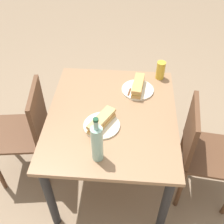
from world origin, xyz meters
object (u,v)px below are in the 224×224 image
object	(u,v)px
chair_far	(28,129)
plate_near	(138,90)
chair_near	(201,149)
knife_far	(94,122)
dining_table	(112,125)
water_bottle	(97,143)
baguette_sandwich_near	(138,86)
knife_near	(130,89)
plate_far	(102,125)
beer_glass	(161,70)
baguette_sandwich_far	(102,121)

from	to	relation	value
chair_far	plate_near	world-z (taller)	chair_far
chair_near	knife_far	xyz separation A→B (m)	(-0.02, 0.75, 0.24)
dining_table	water_bottle	distance (m)	0.45
chair_far	baguette_sandwich_near	world-z (taller)	chair_far
water_bottle	knife_near	bearing A→B (deg)	-15.24
baguette_sandwich_near	knife_near	world-z (taller)	baguette_sandwich_near
chair_far	plate_far	world-z (taller)	chair_far
baguette_sandwich_near	beer_glass	distance (m)	0.25
baguette_sandwich_near	beer_glass	xyz separation A→B (m)	(0.17, -0.17, 0.02)
dining_table	chair_far	bearing A→B (deg)	89.05
chair_near	plate_far	distance (m)	0.74
plate_far	baguette_sandwich_far	bearing A→B (deg)	-26.57
chair_far	knife_far	world-z (taller)	chair_far
knife_near	water_bottle	size ratio (longest dim) A/B	0.55
chair_far	knife_near	world-z (taller)	chair_far
baguette_sandwich_far	baguette_sandwich_near	bearing A→B (deg)	-30.97
chair_far	beer_glass	world-z (taller)	chair_far
baguette_sandwich_near	chair_far	bearing A→B (deg)	107.49
water_bottle	beer_glass	size ratio (longest dim) A/B	2.24
baguette_sandwich_near	baguette_sandwich_far	size ratio (longest dim) A/B	0.99
plate_far	dining_table	bearing A→B (deg)	-26.12
chair_far	beer_glass	size ratio (longest dim) A/B	5.98
chair_far	knife_near	bearing A→B (deg)	-71.59
plate_near	knife_far	size ratio (longest dim) A/B	1.35
water_bottle	plate_far	bearing A→B (deg)	0.83
plate_far	baguette_sandwich_far	size ratio (longest dim) A/B	1.01
knife_far	plate_near	bearing A→B (deg)	-37.18
plate_far	beer_glass	size ratio (longest dim) A/B	1.65
water_bottle	knife_far	bearing A→B (deg)	11.32
plate_far	water_bottle	xyz separation A→B (m)	(-0.25, -0.00, 0.13)
plate_far	knife_far	bearing A→B (deg)	73.03
plate_near	dining_table	bearing A→B (deg)	147.00
baguette_sandwich_far	water_bottle	distance (m)	0.27
dining_table	plate_far	world-z (taller)	plate_far
baguette_sandwich_near	water_bottle	xyz separation A→B (m)	(-0.64, 0.23, 0.08)
plate_near	beer_glass	world-z (taller)	beer_glass
plate_far	baguette_sandwich_far	world-z (taller)	baguette_sandwich_far
knife_near	knife_far	xyz separation A→B (m)	(-0.37, 0.23, 0.00)
knife_near	water_bottle	xyz separation A→B (m)	(-0.63, 0.17, 0.12)
chair_far	plate_far	bearing A→B (deg)	-102.62
chair_near	dining_table	bearing A→B (deg)	82.69
chair_near	plate_far	size ratio (longest dim) A/B	3.62
chair_near	plate_far	bearing A→B (deg)	93.07
baguette_sandwich_near	water_bottle	distance (m)	0.68
beer_glass	chair_far	bearing A→B (deg)	113.62
dining_table	baguette_sandwich_far	world-z (taller)	baguette_sandwich_far
plate_far	water_bottle	world-z (taller)	water_bottle
knife_near	plate_far	bearing A→B (deg)	155.25
plate_near	baguette_sandwich_near	world-z (taller)	baguette_sandwich_near
baguette_sandwich_near	baguette_sandwich_far	distance (m)	0.45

